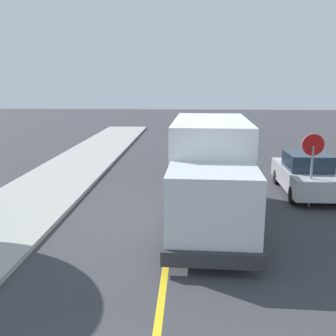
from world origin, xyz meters
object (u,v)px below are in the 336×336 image
parked_car_mid (209,139)px  parked_car_far (207,126)px  box_truck (211,167)px  parked_car_near (212,154)px  stop_sign (312,156)px  parked_van_across (305,174)px

parked_car_mid → parked_car_far: same height
box_truck → parked_car_near: box_truck is taller
box_truck → stop_sign: (3.66, 1.57, 0.09)m
box_truck → parked_car_near: size_ratio=1.65×
box_truck → parked_car_mid: box_truck is taller
box_truck → parked_van_across: size_ratio=1.64×
parked_car_far → box_truck: bearing=-92.1°
box_truck → parked_van_across: (3.97, 3.24, -0.97)m
parked_van_across → parked_car_near: bearing=130.5°
parked_car_mid → stop_sign: stop_sign is taller
box_truck → parked_car_near: 7.43m
parked_car_near → parked_car_mid: 5.61m
parked_car_near → stop_sign: 6.69m
parked_car_far → parked_car_mid: bearing=-91.2°
parked_van_across → stop_sign: bearing=-100.7°
box_truck → parked_van_across: 5.22m
parked_car_near → parked_car_far: (0.28, 12.79, 0.00)m
parked_car_far → stop_sign: (2.92, -18.58, 1.06)m
parked_car_far → parked_van_across: 17.22m
parked_car_mid → parked_van_across: size_ratio=1.01×
parked_car_mid → parked_car_far: bearing=88.8°
stop_sign → parked_van_across: bearing=79.3°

